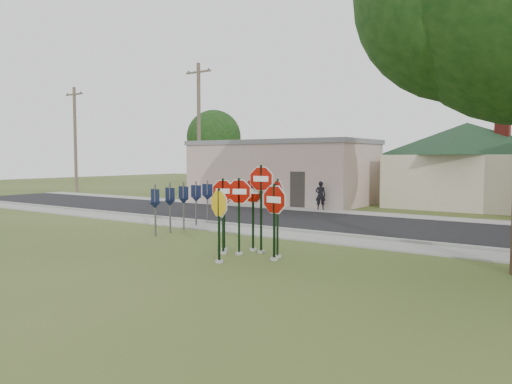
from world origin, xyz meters
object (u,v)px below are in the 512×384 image
Objects in this scene: utility_pole_near at (199,130)px; stop_sign_left at (223,206)px; stop_sign_center at (239,205)px; pedestrian at (320,195)px; stop_sign_yellow at (219,216)px.

stop_sign_left is at bearing -46.27° from utility_pole_near.
stop_sign_center is at bearing 23.30° from stop_sign_left.
stop_sign_left is at bearing 82.80° from pedestrian.
stop_sign_yellow is 0.91× the size of stop_sign_left.
utility_pole_near is 5.82× the size of pedestrian.
pedestrian is at bearing 106.61° from stop_sign_yellow.
pedestrian is at bearing -3.77° from utility_pole_near.
stop_sign_center is 1.53× the size of pedestrian.
utility_pole_near reaches higher than stop_sign_center.
stop_sign_center reaches higher than stop_sign_yellow.
stop_sign_left is (-0.74, 1.10, 0.15)m from stop_sign_yellow.
stop_sign_left is 1.51× the size of pedestrian.
pedestrian is (-3.56, 13.31, -0.62)m from stop_sign_left.
stop_sign_center is at bearing 101.50° from stop_sign_yellow.
stop_sign_left is 13.80m from pedestrian.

